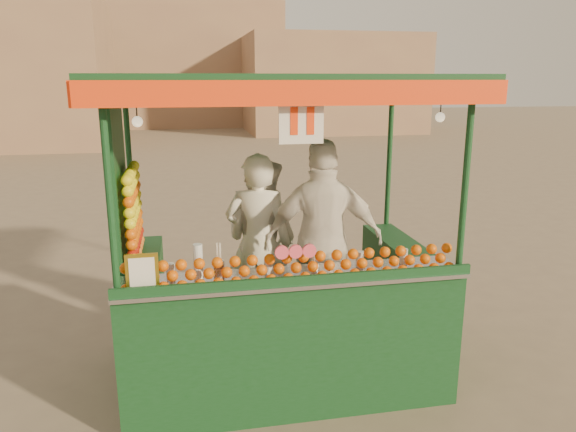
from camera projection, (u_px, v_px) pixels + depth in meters
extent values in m
plane|color=#6D5D4E|center=(294.00, 359.00, 5.61)|extent=(90.00, 90.00, 0.00)
cube|color=#977556|center=(331.00, 84.00, 29.12)|extent=(9.00, 6.00, 5.00)
cube|color=#977556|center=(161.00, 66.00, 32.89)|extent=(14.00, 7.00, 7.00)
cube|color=#103A17|center=(280.00, 354.00, 5.37)|extent=(2.88, 1.77, 0.33)
cylinder|color=black|center=(178.00, 361.00, 5.18)|extent=(0.40, 0.11, 0.40)
cylinder|color=black|center=(376.00, 342.00, 5.55)|extent=(0.40, 0.11, 0.40)
cube|color=#103A17|center=(295.00, 330.00, 4.54)|extent=(2.88, 0.33, 0.89)
cube|color=#103A17|center=(145.00, 303.00, 5.09)|extent=(0.33, 1.44, 0.89)
cube|color=#103A17|center=(400.00, 284.00, 5.57)|extent=(0.33, 1.44, 0.89)
cube|color=#B2B2B7|center=(295.00, 277.00, 4.46)|extent=(2.88, 0.51, 0.03)
cylinder|color=#103A17|center=(110.00, 198.00, 3.87)|extent=(0.06, 0.06, 1.55)
cylinder|color=#103A17|center=(465.00, 184.00, 4.39)|extent=(0.06, 0.06, 1.55)
cylinder|color=#103A17|center=(130.00, 163.00, 5.45)|extent=(0.06, 0.06, 1.55)
cylinder|color=#103A17|center=(389.00, 156.00, 5.97)|extent=(0.06, 0.06, 1.55)
cube|color=#103A17|center=(279.00, 80.00, 4.72)|extent=(3.10, 1.99, 0.09)
cube|color=#FF3C0E|center=(304.00, 93.00, 3.79)|extent=(3.10, 0.04, 0.18)
cube|color=#FF3C0E|center=(262.00, 88.00, 5.69)|extent=(3.10, 0.04, 0.18)
cube|color=#FF3C0E|center=(94.00, 91.00, 4.45)|extent=(0.04, 1.99, 0.18)
cube|color=#FF3C0E|center=(443.00, 89.00, 5.03)|extent=(0.04, 1.99, 0.18)
cylinder|color=#F1495F|center=(296.00, 251.00, 4.25)|extent=(0.11, 0.03, 0.11)
cube|color=#B79322|center=(142.00, 274.00, 4.06)|extent=(0.24, 0.02, 0.31)
cube|color=white|center=(301.00, 121.00, 3.93)|extent=(0.33, 0.02, 0.33)
sphere|color=#FFE5B2|center=(137.00, 122.00, 3.86)|extent=(0.08, 0.08, 0.08)
sphere|color=#FFE5B2|center=(440.00, 117.00, 4.29)|extent=(0.08, 0.08, 0.08)
imported|color=white|center=(258.00, 243.00, 5.39)|extent=(0.75, 0.61, 1.80)
imported|color=beige|center=(262.00, 241.00, 5.58)|extent=(1.05, 1.06, 1.73)
imported|color=white|center=(324.00, 241.00, 5.19)|extent=(1.19, 0.59, 1.96)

